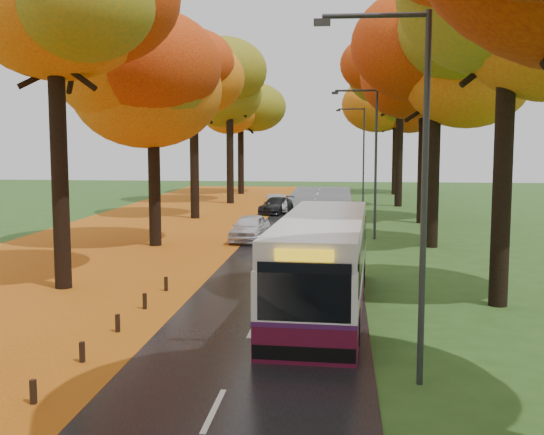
% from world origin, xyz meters
% --- Properties ---
extents(road, '(6.50, 90.00, 0.04)m').
position_xyz_m(road, '(0.00, 25.00, 0.02)').
color(road, black).
rests_on(road, ground).
extents(centre_line, '(0.12, 90.00, 0.01)m').
position_xyz_m(centre_line, '(0.00, 25.00, 0.04)').
color(centre_line, silver).
rests_on(centre_line, road).
extents(leaf_verge, '(12.00, 90.00, 0.02)m').
position_xyz_m(leaf_verge, '(-9.00, 25.00, 0.01)').
color(leaf_verge, '#81380B').
rests_on(leaf_verge, ground).
extents(leaf_drift, '(0.90, 90.00, 0.01)m').
position_xyz_m(leaf_drift, '(-3.05, 25.00, 0.04)').
color(leaf_drift, orange).
rests_on(leaf_drift, road).
extents(trees_left, '(9.20, 74.00, 13.88)m').
position_xyz_m(trees_left, '(-7.18, 27.06, 9.53)').
color(trees_left, black).
rests_on(trees_left, ground).
extents(trees_right, '(9.30, 74.20, 13.96)m').
position_xyz_m(trees_right, '(7.19, 26.91, 9.69)').
color(trees_right, black).
rests_on(trees_right, ground).
extents(bollard_row, '(0.11, 23.51, 0.52)m').
position_xyz_m(bollard_row, '(-3.70, 4.70, 0.26)').
color(bollard_row, black).
rests_on(bollard_row, ground).
extents(streetlamp_near, '(2.45, 0.18, 8.00)m').
position_xyz_m(streetlamp_near, '(3.95, 8.00, 4.71)').
color(streetlamp_near, '#333538').
rests_on(streetlamp_near, ground).
extents(streetlamp_mid, '(2.45, 0.18, 8.00)m').
position_xyz_m(streetlamp_mid, '(3.95, 30.00, 4.71)').
color(streetlamp_mid, '#333538').
rests_on(streetlamp_mid, ground).
extents(streetlamp_far, '(2.45, 0.18, 8.00)m').
position_xyz_m(streetlamp_far, '(3.95, 52.00, 4.71)').
color(streetlamp_far, '#333538').
rests_on(streetlamp_far, ground).
extents(bus, '(3.06, 11.16, 2.91)m').
position_xyz_m(bus, '(1.86, 14.33, 1.56)').
color(bus, '#510C24').
rests_on(bus, road).
extents(car_white, '(2.00, 4.19, 1.38)m').
position_xyz_m(car_white, '(-2.35, 28.38, 0.73)').
color(car_white, silver).
rests_on(car_white, road).
extents(car_silver, '(1.92, 4.03, 1.27)m').
position_xyz_m(car_silver, '(-2.35, 42.72, 0.68)').
color(car_silver, '#96999D').
rests_on(car_silver, road).
extents(car_dark, '(2.59, 4.29, 1.16)m').
position_xyz_m(car_dark, '(-2.28, 41.84, 0.62)').
color(car_dark, black).
rests_on(car_dark, road).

